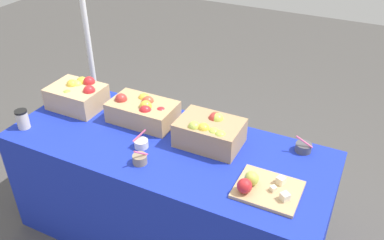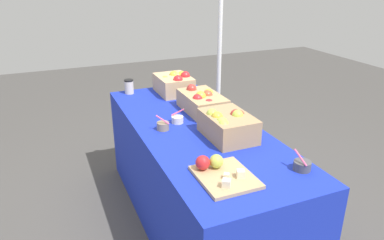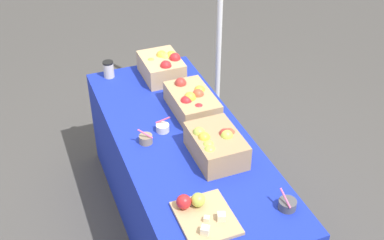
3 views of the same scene
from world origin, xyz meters
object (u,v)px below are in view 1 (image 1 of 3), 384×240
cutting_board_front (262,187)px  coffee_cup (22,119)px  sample_bowl_near (140,159)px  sample_bowl_far (303,147)px  apple_crate_right (210,132)px  tent_pole (84,14)px  apple_crate_middle (143,111)px  sample_bowl_mid (141,143)px  apple_crate_left (77,95)px

cutting_board_front → coffee_cup: (-1.48, -0.10, 0.03)m
sample_bowl_near → sample_bowl_far: bearing=33.0°
apple_crate_right → tent_pole: tent_pole is taller
apple_crate_middle → apple_crate_right: apple_crate_right is taller
sample_bowl_mid → sample_bowl_near: bearing=-60.5°
apple_crate_middle → cutting_board_front: 0.91m
apple_crate_middle → sample_bowl_mid: size_ratio=4.21×
apple_crate_right → sample_bowl_mid: (-0.34, -0.20, -0.06)m
apple_crate_left → cutting_board_front: apple_crate_left is taller
sample_bowl_near → sample_bowl_mid: 0.15m
sample_bowl_near → apple_crate_right: bearing=51.2°
cutting_board_front → sample_bowl_near: bearing=-173.3°
sample_bowl_far → coffee_cup: size_ratio=0.88×
sample_bowl_far → tent_pole: (-1.83, 0.44, 0.37)m
coffee_cup → tent_pole: 1.04m
apple_crate_middle → apple_crate_right: (0.47, -0.04, 0.01)m
sample_bowl_mid → tent_pole: (-0.99, 0.81, 0.37)m
sample_bowl_near → sample_bowl_mid: size_ratio=1.12×
cutting_board_front → tent_pole: (-1.72, 0.86, 0.37)m
apple_crate_middle → sample_bowl_far: size_ratio=3.89×
cutting_board_front → tent_pole: size_ratio=0.14×
tent_pole → coffee_cup: bearing=-75.8°
apple_crate_middle → coffee_cup: bearing=-147.7°
cutting_board_front → apple_crate_right: bearing=147.6°
cutting_board_front → sample_bowl_mid: size_ratio=3.25×
cutting_board_front → tent_pole: 1.96m
tent_pole → apple_crate_middle: bearing=-33.6°
apple_crate_left → coffee_cup: bearing=-110.9°
sample_bowl_near → sample_bowl_mid: sample_bowl_near is taller
sample_bowl_near → tent_pole: tent_pole is taller
apple_crate_left → apple_crate_middle: 0.48m
cutting_board_front → coffee_cup: bearing=-176.3°
apple_crate_left → coffee_cup: 0.38m
apple_crate_left → sample_bowl_near: bearing=-25.8°
cutting_board_front → sample_bowl_far: sample_bowl_far is taller
apple_crate_left → apple_crate_right: size_ratio=0.94×
sample_bowl_far → coffee_cup: 1.66m
sample_bowl_near → tent_pole: bearing=138.6°
apple_crate_middle → sample_bowl_far: 0.98m
sample_bowl_far → cutting_board_front: bearing=-104.0°
apple_crate_right → sample_bowl_far: (0.50, 0.17, -0.06)m
sample_bowl_mid → coffee_cup: size_ratio=0.81×
sample_bowl_near → coffee_cup: (-0.82, -0.02, 0.03)m
sample_bowl_mid → coffee_cup: 0.76m
sample_bowl_mid → sample_bowl_far: (0.84, 0.37, 0.00)m
apple_crate_right → sample_bowl_near: bearing=-128.8°
cutting_board_front → sample_bowl_near: sample_bowl_near is taller
apple_crate_middle → apple_crate_left: bearing=-175.5°
apple_crate_right → apple_crate_middle: bearing=174.8°
apple_crate_left → apple_crate_middle: apple_crate_left is taller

